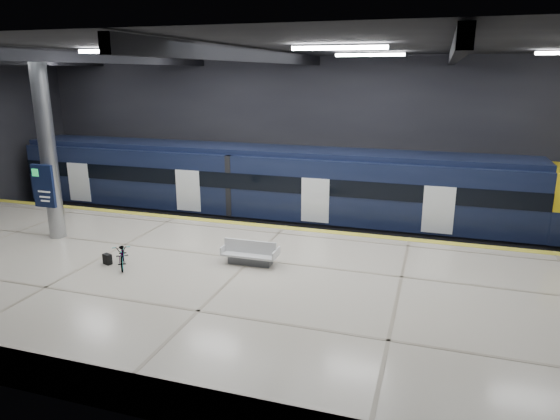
% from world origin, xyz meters
% --- Properties ---
extents(ground, '(30.00, 30.00, 0.00)m').
position_xyz_m(ground, '(0.00, 0.00, 0.00)').
color(ground, black).
rests_on(ground, ground).
extents(room_shell, '(30.10, 16.10, 8.05)m').
position_xyz_m(room_shell, '(-0.00, 0.00, 5.72)').
color(room_shell, black).
rests_on(room_shell, ground).
extents(platform, '(30.00, 11.00, 1.10)m').
position_xyz_m(platform, '(0.00, -2.50, 0.55)').
color(platform, beige).
rests_on(platform, ground).
extents(safety_strip, '(30.00, 0.40, 0.01)m').
position_xyz_m(safety_strip, '(0.00, 2.75, 1.11)').
color(safety_strip, yellow).
rests_on(safety_strip, platform).
extents(rails, '(30.00, 1.52, 0.16)m').
position_xyz_m(rails, '(0.00, 5.50, 0.08)').
color(rails, gray).
rests_on(rails, ground).
extents(train, '(29.40, 2.84, 3.79)m').
position_xyz_m(train, '(-0.24, 5.50, 2.06)').
color(train, black).
rests_on(train, ground).
extents(bench, '(1.86, 0.79, 0.82)m').
position_xyz_m(bench, '(0.11, -1.39, 1.39)').
color(bench, '#595B60').
rests_on(bench, platform).
extents(bicycle, '(1.31, 1.60, 0.82)m').
position_xyz_m(bicycle, '(-3.79, -2.86, 1.51)').
color(bicycle, '#99999E').
rests_on(bicycle, platform).
extents(pannier_bag, '(0.34, 0.27, 0.35)m').
position_xyz_m(pannier_bag, '(-4.39, -2.86, 1.28)').
color(pannier_bag, black).
rests_on(pannier_bag, platform).
extents(info_column, '(0.90, 0.78, 6.90)m').
position_xyz_m(info_column, '(-8.00, -1.03, 4.46)').
color(info_column, '#9EA0A5').
rests_on(info_column, platform).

